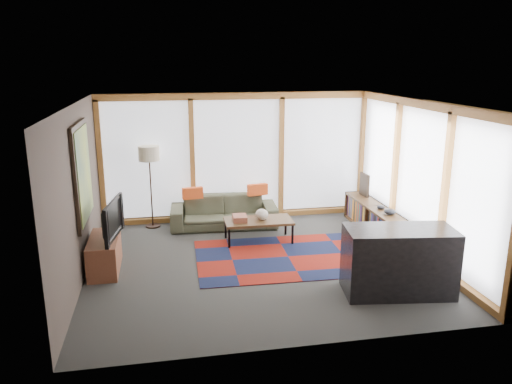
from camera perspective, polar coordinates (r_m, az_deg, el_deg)
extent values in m
plane|color=#2F2F2D|center=(8.26, 0.52, -8.10)|extent=(5.50, 5.50, 0.00)
cube|color=#463934|center=(7.81, -19.67, -0.29)|extent=(0.04, 5.00, 2.60)
cube|color=#463934|center=(5.52, 5.62, -5.63)|extent=(5.50, 0.04, 2.60)
cube|color=silver|center=(7.63, 0.57, 10.18)|extent=(5.50, 5.00, 0.04)
cube|color=white|center=(10.22, -2.16, 4.03)|extent=(5.30, 0.02, 2.35)
cube|color=white|center=(8.78, 18.25, 1.45)|extent=(0.02, 4.80, 2.35)
cube|color=black|center=(8.03, -19.27, 1.99)|extent=(0.05, 1.35, 1.55)
cube|color=yellow|center=(8.03, -19.06, 2.00)|extent=(0.02, 1.20, 1.40)
cube|color=maroon|center=(8.50, 3.69, -7.39)|extent=(3.13, 2.06, 0.01)
imported|color=#3D412F|center=(9.92, -3.70, -2.27)|extent=(2.13, 0.95, 0.61)
cube|color=#D84C1B|center=(9.75, -7.26, -0.12)|extent=(0.41, 0.17, 0.22)
cube|color=#D84C1B|center=(9.93, 0.18, 0.28)|extent=(0.42, 0.18, 0.22)
cube|color=brown|center=(9.00, -1.87, -3.01)|extent=(0.26, 0.32, 0.10)
ellipsoid|color=beige|center=(9.05, 0.67, -2.57)|extent=(0.28, 0.28, 0.20)
ellipsoid|color=black|center=(9.25, 15.04, -2.17)|extent=(0.25, 0.25, 0.10)
ellipsoid|color=black|center=(9.54, 14.08, -1.69)|extent=(0.17, 0.17, 0.07)
cube|color=black|center=(10.33, 12.29, 0.81)|extent=(0.07, 0.35, 0.46)
cube|color=brown|center=(8.26, -16.92, -6.80)|extent=(0.44, 1.06, 0.53)
imported|color=black|center=(8.08, -16.66, -3.02)|extent=(0.30, 1.05, 0.60)
cube|color=black|center=(7.38, 15.99, -7.61)|extent=(1.59, 0.91, 0.96)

